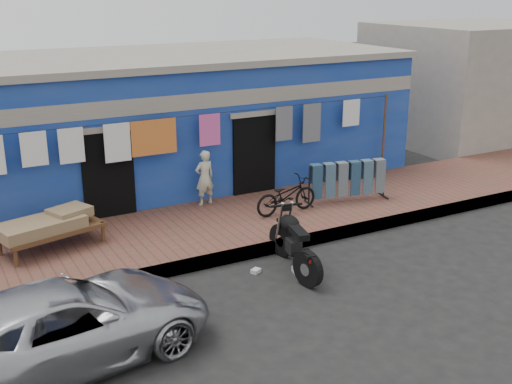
# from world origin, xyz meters

# --- Properties ---
(ground) EXTENTS (80.00, 80.00, 0.00)m
(ground) POSITION_xyz_m (0.00, 0.00, 0.00)
(ground) COLOR black
(ground) RESTS_ON ground
(sidewalk) EXTENTS (28.00, 3.00, 0.25)m
(sidewalk) POSITION_xyz_m (0.00, 3.00, 0.12)
(sidewalk) COLOR brown
(sidewalk) RESTS_ON ground
(curb) EXTENTS (28.00, 0.10, 0.25)m
(curb) POSITION_xyz_m (0.00, 1.55, 0.12)
(curb) COLOR gray
(curb) RESTS_ON ground
(building) EXTENTS (12.20, 5.20, 3.36)m
(building) POSITION_xyz_m (-0.00, 6.99, 1.69)
(building) COLOR #133498
(building) RESTS_ON ground
(neighbor_right) EXTENTS (6.00, 5.00, 3.80)m
(neighbor_right) POSITION_xyz_m (11.00, 7.00, 1.90)
(neighbor_right) COLOR #9E9384
(neighbor_right) RESTS_ON ground
(clothesline) EXTENTS (10.06, 0.06, 2.10)m
(clothesline) POSITION_xyz_m (-0.62, 4.25, 1.82)
(clothesline) COLOR brown
(clothesline) RESTS_ON sidewalk
(car) EXTENTS (4.46, 2.60, 1.18)m
(car) POSITION_xyz_m (-4.25, -0.35, 0.59)
(car) COLOR silver
(car) RESTS_ON ground
(seated_person) EXTENTS (0.48, 0.34, 1.26)m
(seated_person) POSITION_xyz_m (-0.11, 4.20, 0.88)
(seated_person) COLOR beige
(seated_person) RESTS_ON sidewalk
(bicycle) EXTENTS (1.52, 0.62, 0.97)m
(bicycle) POSITION_xyz_m (1.21, 2.84, 0.73)
(bicycle) COLOR black
(bicycle) RESTS_ON sidewalk
(motorcycle) EXTENTS (1.34, 1.99, 1.12)m
(motorcycle) POSITION_xyz_m (0.09, 0.70, 0.56)
(motorcycle) COLOR black
(motorcycle) RESTS_ON ground
(charpoy) EXTENTS (2.41, 1.88, 0.66)m
(charpoy) POSITION_xyz_m (-3.67, 3.26, 0.58)
(charpoy) COLOR brown
(charpoy) RESTS_ON sidewalk
(jeans_rack) EXTENTS (2.13, 1.15, 0.95)m
(jeans_rack) POSITION_xyz_m (2.87, 2.90, 0.72)
(jeans_rack) COLOR black
(jeans_rack) RESTS_ON sidewalk
(litter_a) EXTENTS (0.21, 0.19, 0.07)m
(litter_a) POSITION_xyz_m (-0.59, 0.93, 0.04)
(litter_a) COLOR silver
(litter_a) RESTS_ON ground
(litter_b) EXTENTS (0.19, 0.21, 0.08)m
(litter_b) POSITION_xyz_m (0.63, 1.20, 0.04)
(litter_b) COLOR silver
(litter_b) RESTS_ON ground
(litter_c) EXTENTS (0.23, 0.26, 0.09)m
(litter_c) POSITION_xyz_m (0.09, 0.58, 0.05)
(litter_c) COLOR silver
(litter_c) RESTS_ON ground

